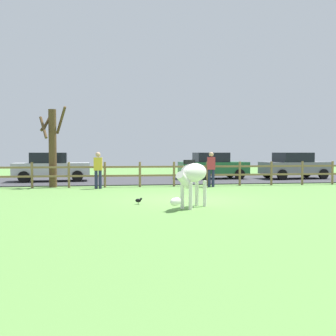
{
  "coord_description": "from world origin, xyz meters",
  "views": [
    {
      "loc": [
        -2.39,
        -12.78,
        1.63
      ],
      "look_at": [
        -0.44,
        0.95,
        1.05
      ],
      "focal_mm": 40.35,
      "sensor_mm": 36.0,
      "label": 1
    }
  ],
  "objects_px": {
    "crow_on_grass": "(139,200)",
    "parked_car_grey": "(294,165)",
    "parked_car_green": "(213,165)",
    "visitor_right_of_tree": "(211,168)",
    "bare_tree": "(52,145)",
    "visitor_left_of_tree": "(98,168)",
    "zebra": "(192,176)",
    "parked_car_silver": "(51,167)"
  },
  "relations": [
    {
      "from": "parked_car_green",
      "to": "parked_car_silver",
      "type": "height_order",
      "value": "same"
    },
    {
      "from": "zebra",
      "to": "visitor_right_of_tree",
      "type": "bearing_deg",
      "value": 70.75
    },
    {
      "from": "zebra",
      "to": "visitor_right_of_tree",
      "type": "relative_size",
      "value": 0.93
    },
    {
      "from": "crow_on_grass",
      "to": "parked_car_grey",
      "type": "bearing_deg",
      "value": 43.77
    },
    {
      "from": "bare_tree",
      "to": "crow_on_grass",
      "type": "height_order",
      "value": "bare_tree"
    },
    {
      "from": "bare_tree",
      "to": "parked_car_silver",
      "type": "bearing_deg",
      "value": 100.22
    },
    {
      "from": "visitor_left_of_tree",
      "to": "visitor_right_of_tree",
      "type": "bearing_deg",
      "value": 1.28
    },
    {
      "from": "parked_car_grey",
      "to": "visitor_right_of_tree",
      "type": "xyz_separation_m",
      "value": [
        -6.19,
        -4.07,
        0.06
      ]
    },
    {
      "from": "zebra",
      "to": "parked_car_silver",
      "type": "xyz_separation_m",
      "value": [
        -5.67,
        10.53,
        -0.08
      ]
    },
    {
      "from": "crow_on_grass",
      "to": "visitor_left_of_tree",
      "type": "distance_m",
      "value": 5.59
    },
    {
      "from": "crow_on_grass",
      "to": "parked_car_green",
      "type": "distance_m",
      "value": 11.42
    },
    {
      "from": "bare_tree",
      "to": "parked_car_silver",
      "type": "relative_size",
      "value": 0.91
    },
    {
      "from": "zebra",
      "to": "parked_car_green",
      "type": "bearing_deg",
      "value": 72.27
    },
    {
      "from": "visitor_right_of_tree",
      "to": "bare_tree",
      "type": "bearing_deg",
      "value": 172.99
    },
    {
      "from": "crow_on_grass",
      "to": "parked_car_green",
      "type": "height_order",
      "value": "parked_car_green"
    },
    {
      "from": "crow_on_grass",
      "to": "parked_car_silver",
      "type": "height_order",
      "value": "parked_car_silver"
    },
    {
      "from": "bare_tree",
      "to": "visitor_left_of_tree",
      "type": "relative_size",
      "value": 2.29
    },
    {
      "from": "visitor_left_of_tree",
      "to": "zebra",
      "type": "bearing_deg",
      "value": -64.83
    },
    {
      "from": "crow_on_grass",
      "to": "parked_car_grey",
      "type": "xyz_separation_m",
      "value": [
        9.94,
        9.52,
        0.72
      ]
    },
    {
      "from": "zebra",
      "to": "parked_car_silver",
      "type": "relative_size",
      "value": 0.37
    },
    {
      "from": "parked_car_green",
      "to": "visitor_right_of_tree",
      "type": "height_order",
      "value": "visitor_right_of_tree"
    },
    {
      "from": "bare_tree",
      "to": "parked_car_silver",
      "type": "xyz_separation_m",
      "value": [
        -0.57,
        3.18,
        -1.13
      ]
    },
    {
      "from": "bare_tree",
      "to": "visitor_left_of_tree",
      "type": "distance_m",
      "value": 2.58
    },
    {
      "from": "parked_car_grey",
      "to": "visitor_right_of_tree",
      "type": "relative_size",
      "value": 2.53
    },
    {
      "from": "bare_tree",
      "to": "visitor_right_of_tree",
      "type": "bearing_deg",
      "value": -7.01
    },
    {
      "from": "crow_on_grass",
      "to": "visitor_right_of_tree",
      "type": "xyz_separation_m",
      "value": [
        3.75,
        5.45,
        0.78
      ]
    },
    {
      "from": "visitor_left_of_tree",
      "to": "visitor_right_of_tree",
      "type": "relative_size",
      "value": 1.0
    },
    {
      "from": "parked_car_green",
      "to": "parked_car_grey",
      "type": "xyz_separation_m",
      "value": [
        4.86,
        -0.68,
        0.0
      ]
    },
    {
      "from": "bare_tree",
      "to": "parked_car_grey",
      "type": "bearing_deg",
      "value": 13.18
    },
    {
      "from": "parked_car_green",
      "to": "visitor_right_of_tree",
      "type": "distance_m",
      "value": 4.94
    },
    {
      "from": "parked_car_green",
      "to": "visitor_right_of_tree",
      "type": "bearing_deg",
      "value": -105.62
    },
    {
      "from": "parked_car_silver",
      "to": "visitor_left_of_tree",
      "type": "distance_m",
      "value": 4.99
    },
    {
      "from": "bare_tree",
      "to": "parked_car_grey",
      "type": "relative_size",
      "value": 0.91
    },
    {
      "from": "parked_car_silver",
      "to": "visitor_left_of_tree",
      "type": "xyz_separation_m",
      "value": [
        2.7,
        -4.2,
        0.06
      ]
    },
    {
      "from": "parked_car_grey",
      "to": "parked_car_green",
      "type": "bearing_deg",
      "value": 172.0
    },
    {
      "from": "zebra",
      "to": "visitor_right_of_tree",
      "type": "distance_m",
      "value": 6.82
    },
    {
      "from": "parked_car_silver",
      "to": "visitor_right_of_tree",
      "type": "xyz_separation_m",
      "value": [
        7.92,
        -4.08,
        0.06
      ]
    },
    {
      "from": "bare_tree",
      "to": "parked_car_grey",
      "type": "height_order",
      "value": "bare_tree"
    },
    {
      "from": "bare_tree",
      "to": "crow_on_grass",
      "type": "xyz_separation_m",
      "value": [
        3.59,
        -6.35,
        -1.84
      ]
    },
    {
      "from": "parked_car_green",
      "to": "parked_car_silver",
      "type": "xyz_separation_m",
      "value": [
        -9.25,
        -0.67,
        0.0
      ]
    },
    {
      "from": "parked_car_grey",
      "to": "visitor_left_of_tree",
      "type": "xyz_separation_m",
      "value": [
        -11.41,
        -4.19,
        0.06
      ]
    },
    {
      "from": "parked_car_silver",
      "to": "parked_car_grey",
      "type": "bearing_deg",
      "value": -0.04
    }
  ]
}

